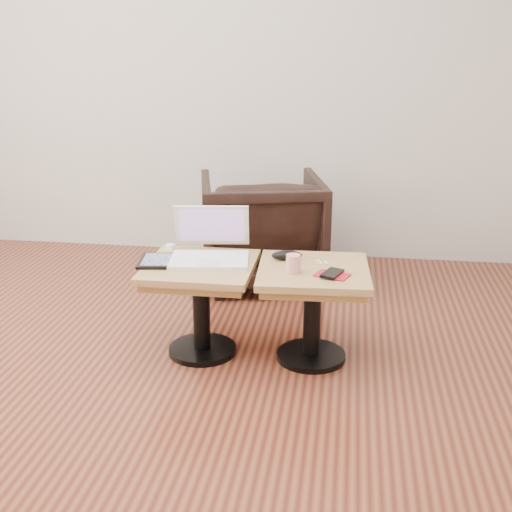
# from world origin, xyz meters

# --- Properties ---
(room_shell) EXTENTS (4.52, 4.52, 2.71)m
(room_shell) POSITION_xyz_m (0.00, 0.00, 1.35)
(room_shell) COLOR #491D14
(room_shell) RESTS_ON ground
(side_table_left) EXTENTS (0.51, 0.51, 0.46)m
(side_table_left) POSITION_xyz_m (0.19, 0.64, 0.34)
(side_table_left) COLOR black
(side_table_left) RESTS_ON ground
(side_table_right) EXTENTS (0.53, 0.53, 0.46)m
(side_table_right) POSITION_xyz_m (0.72, 0.65, 0.34)
(side_table_right) COLOR black
(side_table_right) RESTS_ON ground
(laptop) EXTENTS (0.41, 0.41, 0.24)m
(laptop) POSITION_xyz_m (0.22, 0.72, 0.51)
(laptop) COLOR white
(laptop) RESTS_ON side_table_left
(tablet) EXTENTS (0.19, 0.23, 0.02)m
(tablet) POSITION_xyz_m (-0.01, 0.62, 0.47)
(tablet) COLOR black
(tablet) RESTS_ON side_table_left
(charging_adapter) EXTENTS (0.05, 0.05, 0.03)m
(charging_adapter) POSITION_xyz_m (-0.01, 0.82, 0.47)
(charging_adapter) COLOR white
(charging_adapter) RESTS_ON side_table_left
(glasses_case) EXTENTS (0.16, 0.09, 0.05)m
(glasses_case) POSITION_xyz_m (0.58, 0.75, 0.48)
(glasses_case) COLOR black
(glasses_case) RESTS_ON side_table_right
(striped_cup) EXTENTS (0.08, 0.08, 0.08)m
(striped_cup) POSITION_xyz_m (0.63, 0.58, 0.50)
(striped_cup) COLOR #E0364C
(striped_cup) RESTS_ON side_table_right
(earbuds_tangle) EXTENTS (0.07, 0.05, 0.01)m
(earbuds_tangle) POSITION_xyz_m (0.76, 0.72, 0.47)
(earbuds_tangle) COLOR white
(earbuds_tangle) RESTS_ON side_table_right
(phone_on_sleeve) EXTENTS (0.17, 0.14, 0.02)m
(phone_on_sleeve) POSITION_xyz_m (0.81, 0.56, 0.47)
(phone_on_sleeve) COLOR maroon
(phone_on_sleeve) RESTS_ON side_table_right
(armchair) EXTENTS (0.88, 0.90, 0.68)m
(armchair) POSITION_xyz_m (0.33, 1.67, 0.34)
(armchair) COLOR black
(armchair) RESTS_ON ground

